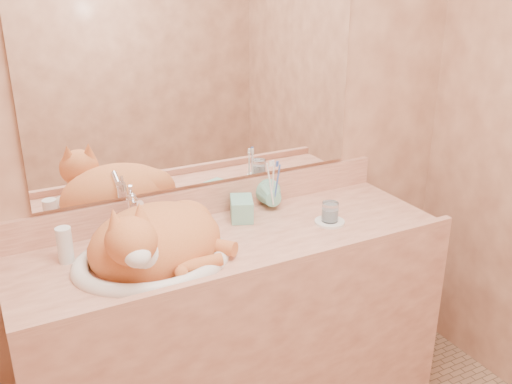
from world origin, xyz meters
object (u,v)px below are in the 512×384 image
vanity_counter (236,336)px  soap_dispenser (243,203)px  toothbrush_cup (274,201)px  sink_basin (151,240)px  cat (154,238)px  water_glass (330,212)px

vanity_counter → soap_dispenser: 0.54m
vanity_counter → toothbrush_cup: 0.56m
sink_basin → cat: 0.01m
sink_basin → soap_dispenser: bearing=2.5°
sink_basin → soap_dispenser: soap_dispenser is taller
sink_basin → soap_dispenser: (0.40, 0.12, 0.01)m
vanity_counter → water_glass: (0.39, -0.04, 0.47)m
soap_dispenser → toothbrush_cup: bearing=41.1°
vanity_counter → sink_basin: (-0.32, -0.02, 0.51)m
cat → soap_dispenser: size_ratio=2.47×
vanity_counter → cat: cat is taller
sink_basin → water_glass: (0.71, -0.02, -0.03)m
toothbrush_cup → vanity_counter: bearing=-148.6°
vanity_counter → soap_dispenser: size_ratio=8.34×
cat → water_glass: size_ratio=6.25×
vanity_counter → water_glass: water_glass is taller
soap_dispenser → vanity_counter: bearing=-108.1°
sink_basin → water_glass: sink_basin is taller
water_glass → vanity_counter: bearing=174.0°
vanity_counter → sink_basin: bearing=-176.4°
vanity_counter → cat: 0.59m
sink_basin → toothbrush_cup: 0.59m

